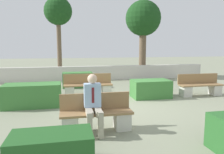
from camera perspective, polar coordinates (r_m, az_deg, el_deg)
The scene contains 12 objects.
ground_plane at distance 7.44m, azimuth 3.70°, elevation -7.33°, with size 60.00×60.00×0.00m, color gray.
perimeter_wall at distance 12.77m, azimuth -2.99°, elevation 1.04°, with size 12.81×0.30×0.82m.
bench_front at distance 5.22m, azimuth -4.08°, elevation -10.37°, with size 1.69×0.49×0.86m.
bench_left_side at distance 8.84m, azimuth -6.26°, elevation -2.66°, with size 1.94×0.48×0.86m.
bench_right_side at distance 9.48m, azimuth 22.03°, elevation -2.52°, with size 1.78×0.48×0.86m.
person_seated_man at distance 4.96m, azimuth -4.96°, elevation -6.26°, with size 0.38×0.64×1.35m.
hedge_block_mid_left at distance 3.86m, azimuth -15.48°, elevation -18.09°, with size 1.32×0.70×0.59m.
hedge_block_mid_right at distance 10.69m, azimuth -8.99°, elevation -0.71°, with size 1.42×0.72×0.72m.
hedge_block_far_left at distance 8.57m, azimuth 10.06°, elevation -3.03°, with size 1.44×0.86×0.68m.
hedge_block_far_right at distance 7.63m, azimuth -20.01°, elevation -4.50°, with size 1.81×0.83×0.76m.
tree_leftmost at distance 13.65m, azimuth -13.89°, elevation 15.90°, with size 1.63×1.63×4.82m.
tree_center_left at distance 14.20m, azimuth 8.14°, elevation 14.52°, with size 2.20×2.20×4.80m.
Camera 1 is at (-1.92, -6.91, 1.98)m, focal length 35.00 mm.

